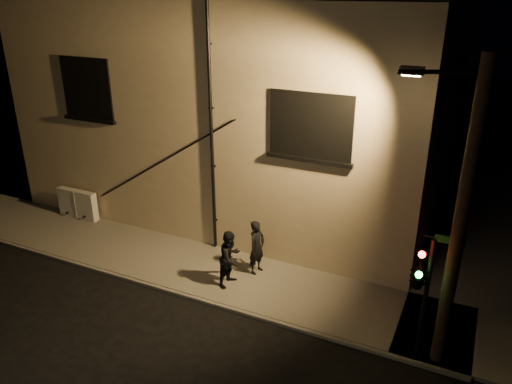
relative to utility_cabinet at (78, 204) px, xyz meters
The scene contains 8 objects.
ground 8.49m from the utility_cabinet, 18.60° to the right, with size 90.00×90.00×0.00m, color black.
sidewalk 9.42m from the utility_cabinet, 10.35° to the left, with size 21.00×16.00×0.12m.
building 8.86m from the utility_cabinet, 51.41° to the left, with size 16.20×12.23×8.80m.
utility_cabinet is the anchor object (origin of this frame).
pedestrian_a 8.32m from the utility_cabinet, ahead, with size 0.67×0.44×1.82m, color black.
pedestrian_b 8.01m from the utility_cabinet, 11.68° to the right, with size 0.88×0.69×1.82m, color black.
traffic_signal 13.82m from the utility_cabinet, 10.56° to the right, with size 1.23×2.01×3.43m.
streetlamp_pole 14.68m from the utility_cabinet, ahead, with size 2.05×1.40×7.69m.
Camera 1 is at (6.31, -10.76, 8.91)m, focal length 35.00 mm.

